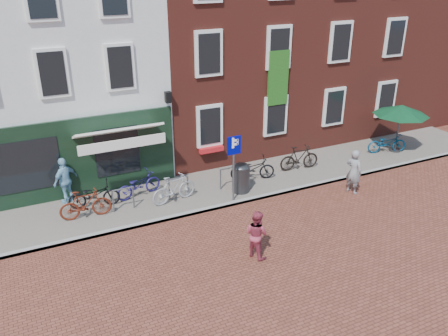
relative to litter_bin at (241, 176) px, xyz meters
name	(u,v)px	position (x,y,z in m)	size (l,w,h in m)	color
ground	(231,206)	(-0.77, -0.75, -0.71)	(80.00, 80.00, 0.00)	brown
sidewalk	(237,183)	(0.23, 0.75, -0.66)	(24.00, 3.00, 0.10)	slate
building_stucco	(41,55)	(-5.77, 6.25, 3.79)	(8.00, 8.00, 9.00)	silver
building_brick_mid	(203,31)	(1.23, 6.25, 4.29)	(6.00, 8.00, 10.00)	maroon
building_brick_right	(314,24)	(7.23, 6.25, 4.29)	(6.00, 8.00, 10.00)	maroon
filler_right	(409,27)	(13.73, 6.25, 3.79)	(7.00, 8.00, 9.00)	maroon
litter_bin	(241,176)	(0.00, 0.00, 0.00)	(0.65, 0.65, 1.19)	#303133
parking_sign	(234,157)	(-0.55, -0.51, 1.05)	(0.50, 0.08, 2.43)	#4C4C4F
parasol	(402,108)	(8.07, 0.55, 1.38)	(2.39, 2.39, 2.23)	#4C4C4F
woman	(354,172)	(3.78, -1.68, 0.14)	(0.62, 0.41, 1.70)	gray
boy	(256,234)	(-1.40, -3.71, 0.03)	(0.72, 0.56, 1.47)	#9E3547
cafe_person	(65,180)	(-5.91, 1.85, 0.23)	(0.99, 0.41, 1.69)	#81B8D5
bicycle_0	(94,195)	(-5.12, 1.11, -0.16)	(0.61, 1.74, 0.91)	black
bicycle_1	(85,204)	(-5.52, 0.47, -0.11)	(0.48, 1.68, 1.01)	#5C1F11
bicycle_2	(139,185)	(-3.51, 1.23, -0.16)	(0.61, 1.74, 0.91)	navy
bicycle_3	(174,189)	(-2.50, 0.29, -0.11)	(0.48, 1.68, 1.01)	#9A9A9D
bicycle_4	(252,168)	(0.87, 0.71, -0.16)	(0.61, 1.74, 0.91)	black
bicycle_5	(299,158)	(3.03, 0.72, -0.11)	(0.48, 1.68, 1.01)	black
bicycle_6	(387,143)	(7.55, 0.59, -0.16)	(0.61, 1.74, 0.91)	navy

